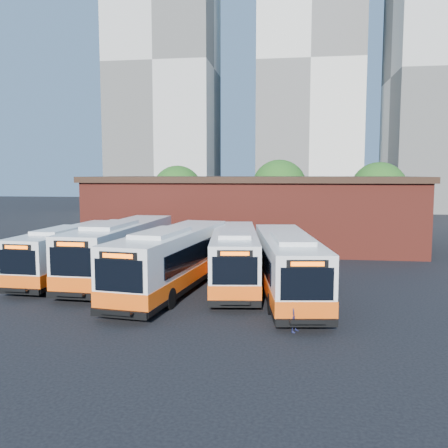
# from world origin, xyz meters

# --- Properties ---
(ground) EXTENTS (220.00, 220.00, 0.00)m
(ground) POSITION_xyz_m (0.00, 0.00, 0.00)
(ground) COLOR black
(bus_farwest) EXTENTS (2.98, 12.22, 3.30)m
(bus_farwest) POSITION_xyz_m (-10.61, 5.38, 1.50)
(bus_farwest) COLOR silver
(bus_farwest) RESTS_ON ground
(bus_west) EXTENTS (3.26, 13.62, 3.68)m
(bus_west) POSITION_xyz_m (-7.26, 5.38, 1.67)
(bus_west) COLOR silver
(bus_west) RESTS_ON ground
(bus_midwest) EXTENTS (4.38, 13.51, 3.63)m
(bus_midwest) POSITION_xyz_m (-3.22, 2.59, 1.65)
(bus_midwest) COLOR silver
(bus_midwest) RESTS_ON ground
(bus_mideast) EXTENTS (4.01, 12.67, 3.40)m
(bus_mideast) POSITION_xyz_m (0.09, 4.61, 1.54)
(bus_mideast) COLOR silver
(bus_mideast) RESTS_ON ground
(bus_east) EXTENTS (4.32, 12.94, 3.47)m
(bus_east) POSITION_xyz_m (3.24, 2.25, 1.58)
(bus_east) COLOR silver
(bus_east) RESTS_ON ground
(transit_worker) EXTENTS (0.60, 0.70, 1.63)m
(transit_worker) POSITION_xyz_m (3.62, -3.67, 0.82)
(transit_worker) COLOR #111433
(transit_worker) RESTS_ON ground
(depot_building) EXTENTS (28.60, 12.60, 6.40)m
(depot_building) POSITION_xyz_m (0.00, 20.00, 3.26)
(depot_building) COLOR maroon
(depot_building) RESTS_ON ground
(tree_west) EXTENTS (6.00, 6.00, 7.65)m
(tree_west) POSITION_xyz_m (-10.00, 32.00, 4.64)
(tree_west) COLOR #382314
(tree_west) RESTS_ON ground
(tree_mid) EXTENTS (6.56, 6.56, 8.36)m
(tree_mid) POSITION_xyz_m (2.00, 34.00, 5.08)
(tree_mid) COLOR #382314
(tree_mid) RESTS_ON ground
(tree_east) EXTENTS (6.24, 6.24, 7.96)m
(tree_east) POSITION_xyz_m (13.00, 31.00, 4.83)
(tree_east) COLOR #382314
(tree_east) RESTS_ON ground
(tower_left) EXTENTS (20.00, 18.00, 56.20)m
(tower_left) POSITION_xyz_m (-22.00, 72.00, 27.84)
(tower_left) COLOR beige
(tower_left) RESTS_ON ground
(tower_center) EXTENTS (22.00, 20.00, 61.20)m
(tower_center) POSITION_xyz_m (7.00, 86.00, 30.34)
(tower_center) COLOR silver
(tower_center) RESTS_ON ground
(tower_right) EXTENTS (18.00, 18.00, 49.20)m
(tower_right) POSITION_xyz_m (30.00, 68.00, 24.34)
(tower_right) COLOR beige
(tower_right) RESTS_ON ground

